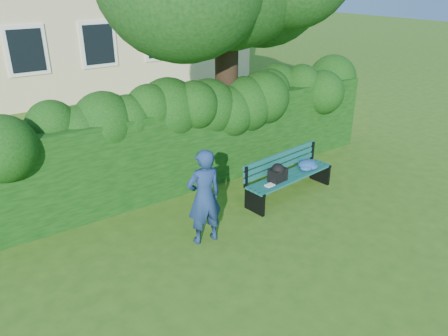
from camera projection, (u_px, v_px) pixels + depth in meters
ground at (243, 226)px, 8.04m from camera, size 80.00×80.00×0.00m
hedge at (181, 145)px, 9.32m from camera, size 10.00×1.00×1.80m
park_bench at (291, 172)px, 9.01m from camera, size 2.20×0.79×0.89m
man_reading at (204, 197)px, 7.26m from camera, size 0.66×0.47×1.70m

